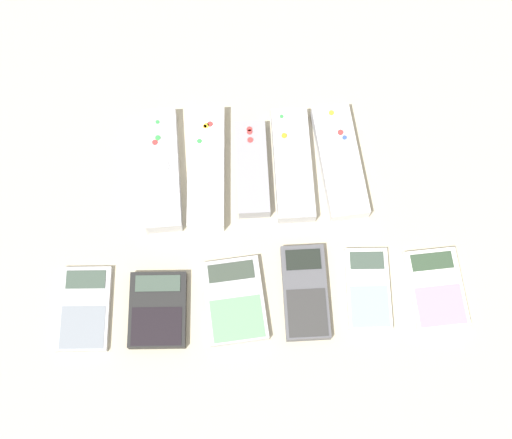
% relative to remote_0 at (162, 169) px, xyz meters
% --- Properties ---
extents(ground_plane, '(3.00, 3.00, 0.00)m').
position_rel_remote_0_xyz_m(ground_plane, '(0.14, -0.12, -0.01)').
color(ground_plane, '#B2A88E').
extents(remote_0, '(0.06, 0.20, 0.03)m').
position_rel_remote_0_xyz_m(remote_0, '(0.00, 0.00, 0.00)').
color(remote_0, '#B7B7BC').
rests_on(remote_0, ground_plane).
extents(remote_1, '(0.07, 0.20, 0.03)m').
position_rel_remote_0_xyz_m(remote_1, '(0.07, -0.00, 0.00)').
color(remote_1, white).
rests_on(remote_1, ground_plane).
extents(remote_2, '(0.05, 0.16, 0.03)m').
position_rel_remote_0_xyz_m(remote_2, '(0.14, -0.01, -0.00)').
color(remote_2, gray).
rests_on(remote_2, ground_plane).
extents(remote_3, '(0.06, 0.19, 0.03)m').
position_rel_remote_0_xyz_m(remote_3, '(0.20, -0.01, -0.00)').
color(remote_3, '#B7B7BC').
rests_on(remote_3, ground_plane).
extents(remote_4, '(0.07, 0.19, 0.03)m').
position_rel_remote_0_xyz_m(remote_4, '(0.28, -0.01, -0.00)').
color(remote_4, silver).
rests_on(remote_4, ground_plane).
extents(calculator_0, '(0.08, 0.13, 0.01)m').
position_rel_remote_0_xyz_m(calculator_0, '(-0.12, -0.21, -0.01)').
color(calculator_0, '#B2B2B7').
rests_on(calculator_0, ground_plane).
extents(calculator_1, '(0.09, 0.12, 0.02)m').
position_rel_remote_0_xyz_m(calculator_1, '(-0.01, -0.22, -0.00)').
color(calculator_1, black).
rests_on(calculator_1, ground_plane).
extents(calculator_2, '(0.09, 0.13, 0.02)m').
position_rel_remote_0_xyz_m(calculator_2, '(0.10, -0.21, -0.01)').
color(calculator_2, '#B2B2B7').
rests_on(calculator_2, ground_plane).
extents(calculator_3, '(0.07, 0.14, 0.02)m').
position_rel_remote_0_xyz_m(calculator_3, '(0.20, -0.21, -0.00)').
color(calculator_3, '#4C4C51').
rests_on(calculator_3, ground_plane).
extents(calculator_4, '(0.07, 0.13, 0.01)m').
position_rel_remote_0_xyz_m(calculator_4, '(0.30, -0.21, -0.01)').
color(calculator_4, silver).
rests_on(calculator_4, ground_plane).
extents(calculator_5, '(0.08, 0.12, 0.02)m').
position_rel_remote_0_xyz_m(calculator_5, '(0.40, -0.22, -0.01)').
color(calculator_5, silver).
rests_on(calculator_5, ground_plane).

